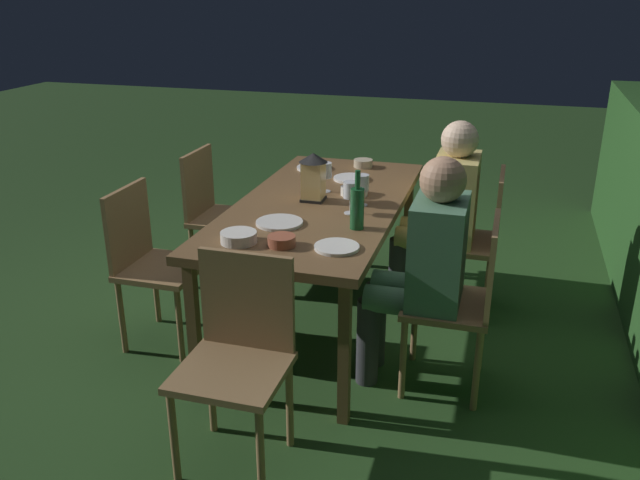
% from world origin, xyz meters
% --- Properties ---
extents(ground_plane, '(16.00, 16.00, 0.00)m').
position_xyz_m(ground_plane, '(0.00, 0.00, 0.00)').
color(ground_plane, '#26471E').
extents(dining_table, '(1.85, 0.86, 0.75)m').
position_xyz_m(dining_table, '(0.00, 0.00, 0.69)').
color(dining_table, brown).
rests_on(dining_table, ground).
extents(chair_side_right_b, '(0.42, 0.40, 0.87)m').
position_xyz_m(chair_side_right_b, '(0.42, 0.82, 0.49)').
color(chair_side_right_b, '#937047').
rests_on(chair_side_right_b, ground).
extents(person_in_green, '(0.38, 0.47, 1.15)m').
position_xyz_m(person_in_green, '(0.42, 0.63, 0.64)').
color(person_in_green, '#4C7A5B').
rests_on(person_in_green, ground).
extents(chair_side_right_a, '(0.42, 0.40, 0.87)m').
position_xyz_m(chair_side_right_a, '(-0.42, 0.82, 0.49)').
color(chair_side_right_a, '#937047').
rests_on(chair_side_right_a, ground).
extents(person_in_mustard, '(0.38, 0.47, 1.15)m').
position_xyz_m(person_in_mustard, '(-0.42, 0.63, 0.64)').
color(person_in_mustard, tan).
rests_on(person_in_mustard, ground).
extents(chair_side_left_a, '(0.42, 0.40, 0.87)m').
position_xyz_m(chair_side_left_a, '(-0.42, -0.82, 0.49)').
color(chair_side_left_a, '#937047').
rests_on(chair_side_left_a, ground).
extents(chair_head_far, '(0.40, 0.42, 0.87)m').
position_xyz_m(chair_head_far, '(1.17, 0.00, 0.49)').
color(chair_head_far, '#937047').
rests_on(chair_head_far, ground).
extents(chair_side_left_b, '(0.42, 0.40, 0.87)m').
position_xyz_m(chair_side_left_b, '(0.42, -0.82, 0.49)').
color(chair_side_left_b, '#937047').
rests_on(chair_side_left_b, ground).
extents(lantern_centerpiece, '(0.15, 0.15, 0.27)m').
position_xyz_m(lantern_centerpiece, '(-0.01, -0.04, 0.90)').
color(lantern_centerpiece, black).
rests_on(lantern_centerpiece, dining_table).
extents(green_bottle_on_table, '(0.07, 0.07, 0.29)m').
position_xyz_m(green_bottle_on_table, '(0.35, 0.29, 0.86)').
color(green_bottle_on_table, '#195128').
rests_on(green_bottle_on_table, dining_table).
extents(wine_glass_a, '(0.08, 0.08, 0.17)m').
position_xyz_m(wine_glass_a, '(-0.00, 0.23, 0.87)').
color(wine_glass_a, silver).
rests_on(wine_glass_a, dining_table).
extents(wine_glass_b, '(0.08, 0.08, 0.17)m').
position_xyz_m(wine_glass_b, '(-0.18, -0.02, 0.87)').
color(wine_glass_b, silver).
rests_on(wine_glass_b, dining_table).
extents(wine_glass_c, '(0.08, 0.08, 0.17)m').
position_xyz_m(wine_glass_c, '(0.14, 0.20, 0.87)').
color(wine_glass_c, silver).
rests_on(wine_glass_c, dining_table).
extents(plate_a, '(0.23, 0.23, 0.01)m').
position_xyz_m(plate_a, '(0.40, -0.09, 0.76)').
color(plate_a, silver).
rests_on(plate_a, dining_table).
extents(plate_b, '(0.21, 0.21, 0.01)m').
position_xyz_m(plate_b, '(-0.46, 0.06, 0.76)').
color(plate_b, white).
rests_on(plate_b, dining_table).
extents(plate_c, '(0.22, 0.22, 0.01)m').
position_xyz_m(plate_c, '(-0.63, -0.22, 0.76)').
color(plate_c, white).
rests_on(plate_c, dining_table).
extents(plate_d, '(0.20, 0.20, 0.01)m').
position_xyz_m(plate_d, '(0.63, 0.26, 0.76)').
color(plate_d, white).
rests_on(plate_d, dining_table).
extents(bowl_olives, '(0.15, 0.15, 0.05)m').
position_xyz_m(bowl_olives, '(-0.17, 0.15, 0.77)').
color(bowl_olives, silver).
rests_on(bowl_olives, dining_table).
extents(bowl_bread, '(0.17, 0.17, 0.05)m').
position_xyz_m(bowl_bread, '(0.68, -0.19, 0.78)').
color(bowl_bread, silver).
rests_on(bowl_bread, dining_table).
extents(bowl_salad, '(0.12, 0.12, 0.05)m').
position_xyz_m(bowl_salad, '(-0.76, 0.07, 0.78)').
color(bowl_salad, '#BCAD8E').
rests_on(bowl_salad, dining_table).
extents(bowl_dip, '(0.13, 0.13, 0.05)m').
position_xyz_m(bowl_dip, '(0.67, 0.01, 0.78)').
color(bowl_dip, '#9E5138').
rests_on(bowl_dip, dining_table).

